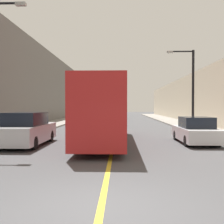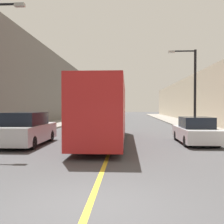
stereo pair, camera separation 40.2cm
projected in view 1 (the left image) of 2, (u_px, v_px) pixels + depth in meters
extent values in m
plane|color=#474749|center=(101.00, 206.00, 5.67)|extent=(200.00, 200.00, 0.00)
cube|color=gray|center=(61.00, 122.00, 35.89)|extent=(3.51, 72.00, 0.16)
cube|color=gray|center=(175.00, 122.00, 35.39)|extent=(3.51, 72.00, 0.16)
cube|color=#66605B|center=(33.00, 86.00, 35.91)|extent=(4.00, 72.00, 9.93)
cube|color=beige|center=(203.00, 99.00, 35.20)|extent=(4.00, 72.00, 6.46)
cube|color=gold|center=(117.00, 122.00, 35.64)|extent=(0.16, 72.00, 0.01)
cube|color=#AD1E1E|center=(105.00, 110.00, 15.90)|extent=(2.41, 11.52, 3.25)
cube|color=black|center=(96.00, 98.00, 10.16)|extent=(2.05, 0.04, 1.46)
cylinder|color=black|center=(81.00, 141.00, 12.39)|extent=(0.53, 1.01, 1.01)
cylinder|color=black|center=(120.00, 142.00, 12.33)|extent=(0.53, 1.01, 1.01)
cylinder|color=black|center=(95.00, 129.00, 19.52)|extent=(0.53, 1.01, 1.01)
cylinder|color=black|center=(120.00, 129.00, 19.46)|extent=(0.53, 1.01, 1.01)
cube|color=silver|center=(28.00, 133.00, 14.60)|extent=(1.92, 4.99, 0.94)
cube|color=black|center=(26.00, 119.00, 14.33)|extent=(1.69, 2.74, 0.70)
cube|color=black|center=(9.00, 135.00, 12.13)|extent=(1.63, 0.04, 0.42)
cylinder|color=black|center=(2.00, 143.00, 13.09)|extent=(0.42, 0.68, 0.68)
cylinder|color=black|center=(32.00, 143.00, 13.04)|extent=(0.42, 0.68, 0.68)
cylinder|color=black|center=(25.00, 136.00, 16.18)|extent=(0.42, 0.68, 0.68)
cylinder|color=black|center=(49.00, 136.00, 16.13)|extent=(0.42, 0.68, 0.68)
cube|color=silver|center=(195.00, 134.00, 15.40)|extent=(1.88, 4.43, 0.74)
cube|color=black|center=(196.00, 122.00, 15.17)|extent=(1.65, 1.99, 0.63)
cube|color=black|center=(207.00, 136.00, 13.22)|extent=(1.59, 0.04, 0.33)
cylinder|color=black|center=(189.00, 141.00, 14.06)|extent=(0.41, 0.62, 0.62)
cylinder|color=black|center=(216.00, 141.00, 14.01)|extent=(0.41, 0.62, 0.62)
cylinder|color=black|center=(177.00, 135.00, 16.80)|extent=(0.41, 0.62, 0.62)
cylinder|color=black|center=(200.00, 135.00, 16.76)|extent=(0.41, 0.62, 0.62)
cylinder|color=black|center=(1.00, 3.00, 12.70)|extent=(1.90, 0.12, 0.12)
cube|color=#999993|center=(21.00, 4.00, 12.67)|extent=(0.50, 0.24, 0.16)
cylinder|color=black|center=(193.00, 91.00, 21.28)|extent=(0.20, 0.20, 6.59)
cylinder|color=black|center=(181.00, 51.00, 21.25)|extent=(1.90, 0.12, 0.12)
cube|color=#999993|center=(170.00, 52.00, 21.28)|extent=(0.50, 0.24, 0.16)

